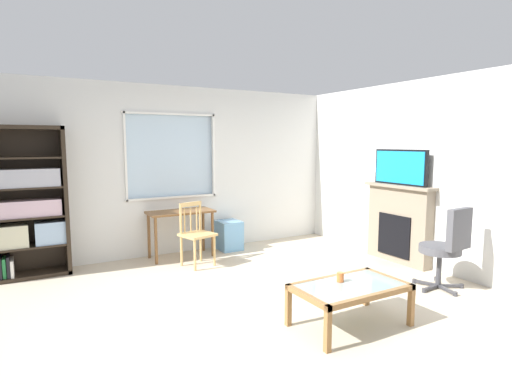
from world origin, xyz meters
name	(u,v)px	position (x,y,z in m)	size (l,w,h in m)	color
ground	(263,305)	(0.00, 0.00, -0.01)	(6.29, 6.14, 0.02)	beige
wall_back_with_window	(182,172)	(0.02, 2.57, 1.28)	(5.29, 0.15, 2.61)	silver
wall_right	(433,175)	(2.70, 0.00, 1.31)	(0.12, 5.34, 2.61)	silver
bookshelf	(29,207)	(-2.14, 2.33, 0.92)	(0.90, 0.38, 1.96)	#2D2319
desk_under_window	(181,218)	(-0.14, 2.22, 0.60)	(0.98, 0.47, 0.72)	brown
wooden_chair	(196,233)	(-0.09, 1.70, 0.46)	(0.51, 0.49, 0.90)	tan
plastic_drawer_unit	(229,235)	(0.70, 2.27, 0.24)	(0.35, 0.40, 0.47)	#72ADDB
fireplace	(399,223)	(2.55, 0.41, 0.57)	(0.26, 1.14, 1.14)	gray
tv	(400,167)	(2.53, 0.41, 1.39)	(0.06, 0.90, 0.51)	black
office_chair	(447,244)	(2.10, -0.70, 0.55)	(0.57, 0.58, 1.00)	#4C4C51
coffee_table	(350,290)	(0.45, -0.86, 0.35)	(1.07, 0.63, 0.41)	#8C9E99
sippy_cup	(340,277)	(0.42, -0.75, 0.45)	(0.07, 0.07, 0.09)	orange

